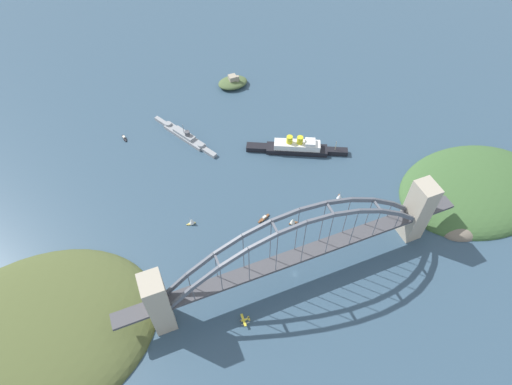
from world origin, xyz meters
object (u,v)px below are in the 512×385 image
(small_boat_1, at_px, (264,218))
(ocean_liner, at_px, (297,147))
(harbor_arch_bridge, at_px, (298,252))
(small_boat_4, at_px, (293,221))
(small_boat_0, at_px, (191,221))
(naval_cruiser, at_px, (185,136))
(fort_island_mid_harbor, at_px, (233,82))
(small_boat_3, at_px, (340,197))
(channel_marker_buoy, at_px, (311,245))
(seaplane_taxiing_near_bridge, at_px, (244,320))
(small_boat_2, at_px, (124,138))

(small_boat_1, bearing_deg, ocean_liner, 46.22)
(harbor_arch_bridge, relative_size, small_boat_4, 34.07)
(harbor_arch_bridge, height_order, small_boat_1, harbor_arch_bridge)
(small_boat_0, bearing_deg, naval_cruiser, 77.02)
(small_boat_4, bearing_deg, fort_island_mid_harbor, 84.61)
(small_boat_3, bearing_deg, channel_marker_buoy, -143.01)
(small_boat_4, bearing_deg, seaplane_taxiing_near_bridge, -136.45)
(seaplane_taxiing_near_bridge, bearing_deg, small_boat_3, 31.97)
(naval_cruiser, height_order, small_boat_4, naval_cruiser)
(seaplane_taxiing_near_bridge, relative_size, small_boat_1, 0.80)
(seaplane_taxiing_near_bridge, xyz_separation_m, small_boat_2, (-42.00, 216.98, -1.15))
(small_boat_0, xyz_separation_m, small_boat_2, (-31.96, 122.39, -2.68))
(small_boat_1, bearing_deg, harbor_arch_bridge, -87.85)
(harbor_arch_bridge, xyz_separation_m, naval_cruiser, (-35.69, 174.82, -27.66))
(small_boat_3, distance_m, small_boat_4, 48.62)
(small_boat_3, bearing_deg, seaplane_taxiing_near_bridge, -148.03)
(ocean_liner, bearing_deg, naval_cruiser, 148.18)
(small_boat_0, height_order, small_boat_1, small_boat_0)
(small_boat_2, relative_size, small_boat_3, 1.20)
(ocean_liner, bearing_deg, small_boat_4, -117.43)
(naval_cruiser, height_order, small_boat_1, naval_cruiser)
(small_boat_1, height_order, small_boat_2, small_boat_1)
(naval_cruiser, bearing_deg, ocean_liner, -31.82)
(seaplane_taxiing_near_bridge, distance_m, small_boat_2, 221.01)
(fort_island_mid_harbor, distance_m, seaplane_taxiing_near_bridge, 270.46)
(seaplane_taxiing_near_bridge, height_order, channel_marker_buoy, seaplane_taxiing_near_bridge)
(fort_island_mid_harbor, bearing_deg, naval_cruiser, -139.69)
(naval_cruiser, distance_m, seaplane_taxiing_near_bridge, 196.21)
(naval_cruiser, bearing_deg, small_boat_2, 159.01)
(seaplane_taxiing_near_bridge, xyz_separation_m, small_boat_0, (-10.04, 94.59, 1.53))
(small_boat_1, distance_m, small_boat_3, 68.23)
(small_boat_2, bearing_deg, seaplane_taxiing_near_bridge, -79.04)
(small_boat_1, bearing_deg, seaplane_taxiing_near_bridge, -121.33)
(small_boat_0, bearing_deg, small_boat_4, -21.95)
(fort_island_mid_harbor, xyz_separation_m, channel_marker_buoy, (-14.13, -218.05, -3.20))
(small_boat_2, relative_size, small_boat_4, 1.33)
(harbor_arch_bridge, xyz_separation_m, small_boat_4, (17.91, 42.64, -26.96))
(seaplane_taxiing_near_bridge, bearing_deg, small_boat_2, 100.96)
(small_boat_3, xyz_separation_m, channel_marker_buoy, (-43.83, -33.01, -2.84))
(naval_cruiser, bearing_deg, channel_marker_buoy, -69.83)
(naval_cruiser, relative_size, small_boat_4, 9.83)
(small_boat_2, bearing_deg, channel_marker_buoy, -57.64)
(channel_marker_buoy, bearing_deg, small_boat_2, 122.36)
(seaplane_taxiing_near_bridge, height_order, small_boat_0, small_boat_0)
(ocean_liner, relative_size, fort_island_mid_harbor, 2.75)
(small_boat_1, relative_size, small_boat_2, 1.14)
(fort_island_mid_harbor, bearing_deg, small_boat_0, -120.41)
(ocean_liner, xyz_separation_m, small_boat_2, (-147.72, 78.57, -4.45))
(fort_island_mid_harbor, distance_m, small_boat_0, 187.99)
(harbor_arch_bridge, distance_m, small_boat_0, 98.11)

